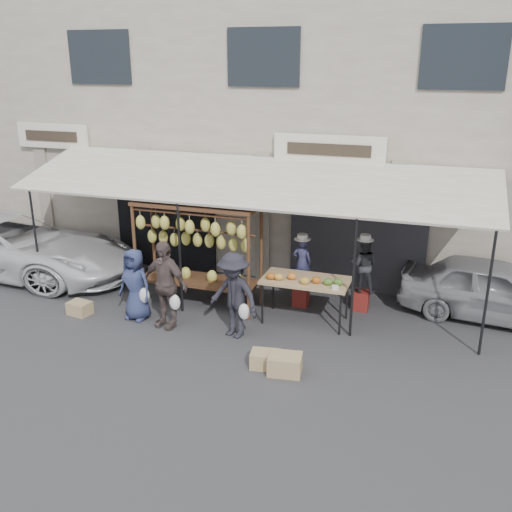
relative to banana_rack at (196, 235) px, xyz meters
The scene contains 17 objects.
ground_plane 2.33m from the banana_rack, 62.43° to the right, with size 90.00×90.00×0.00m, color #2D2D30.
shophouse 5.44m from the banana_rack, 80.84° to the left, with size 24.00×6.15×7.30m.
awning 1.49m from the banana_rack, 42.66° to the left, with size 10.00×2.35×2.92m.
banana_rack is the anchor object (origin of this frame).
produce_table 2.43m from the banana_rack, ahead, with size 1.70×0.90×1.04m.
vendor_left 2.25m from the banana_rack, 18.56° to the left, with size 0.39×0.25×1.06m, color #2B2D4E.
vendor_right 3.48m from the banana_rack, 14.63° to the left, with size 0.56×0.43×1.15m, color #2B2C30.
customer_left 1.58m from the banana_rack, 132.64° to the right, with size 0.72×0.47×1.47m, color navy.
customer_mid 1.32m from the banana_rack, 99.89° to the right, with size 1.02×0.43×1.74m, color #554542.
customer_right 1.79m from the banana_rack, 41.56° to the right, with size 1.07×0.61×1.65m, color black.
stool_left 2.56m from the banana_rack, 18.56° to the left, with size 0.31×0.31×0.44m, color maroon.
stool_right 3.69m from the banana_rack, 14.63° to the left, with size 0.30×0.30×0.42m, color maroon.
crate_near_a 3.25m from the banana_rack, 43.39° to the right, with size 0.47×0.35×0.28m, color tan.
crate_near_b 3.55m from the banana_rack, 39.89° to the right, with size 0.55×0.42×0.33m, color tan.
crate_far 2.83m from the banana_rack, 150.62° to the right, with size 0.45×0.34×0.27m, color tan.
van 5.49m from the banana_rack, behind, with size 2.27×4.93×2.05m, color silver.
sedan 6.08m from the banana_rack, 12.47° to the left, with size 1.46×3.63×1.24m, color gray.
Camera 1 is at (3.91, -8.63, 4.99)m, focal length 40.00 mm.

